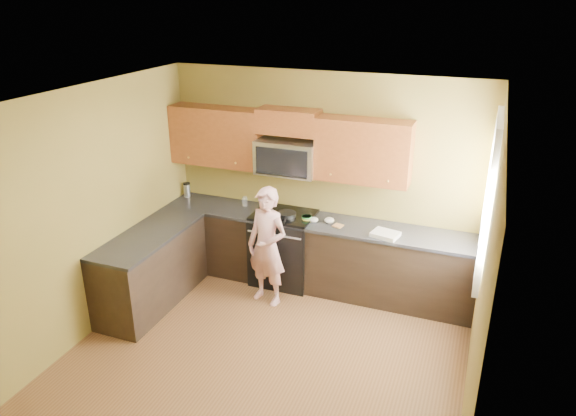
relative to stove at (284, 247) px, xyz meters
The scene contains 26 objects.
floor 1.79m from the stove, 76.57° to the right, with size 4.00×4.00×0.00m, color brown.
ceiling 2.81m from the stove, 76.57° to the right, with size 4.00×4.00×0.00m, color white.
wall_back 1.02m from the stove, 39.09° to the left, with size 4.00×4.00×0.00m, color olive.
wall_front 3.80m from the stove, 83.79° to the right, with size 4.00×4.00×0.00m, color olive.
wall_left 2.48m from the stove, 133.69° to the right, with size 4.00×4.00×0.00m, color olive.
wall_right 3.05m from the stove, 34.91° to the right, with size 4.00×4.00×0.00m, color olive.
cabinet_back_run 0.40m from the stove, ahead, with size 4.00×0.60×0.88m, color black.
cabinet_left_run 1.69m from the stove, 140.41° to the right, with size 0.60×1.60×0.88m, color black.
countertop_back 0.58m from the stove, ahead, with size 4.00×0.62×0.04m, color black.
countertop_left 1.73m from the stove, 140.19° to the right, with size 0.62×1.60×0.04m, color black.
stove is the anchor object (origin of this frame).
microwave 0.98m from the stove, 90.00° to the left, with size 0.76×0.40×0.42m, color silver, non-canonical shape.
upper_cab_left 1.40m from the stove, behind, with size 1.22×0.33×0.75m, color brown, non-canonical shape.
upper_cab_right 1.36m from the stove, ahead, with size 1.12×0.33×0.75m, color brown, non-canonical shape.
upper_cab_over_mw 1.63m from the stove, 90.00° to the left, with size 0.76×0.33×0.30m, color brown.
window 2.70m from the stove, 11.29° to the right, with size 0.06×1.06×1.66m, color white, non-canonical shape.
woman 0.60m from the stove, 90.13° to the right, with size 0.54×0.35×1.47m, color #DF6F7A.
frying_pan 0.48m from the stove, 45.29° to the right, with size 0.24×0.42×0.05m, color black, non-canonical shape.
butter_tub 0.56m from the stove, 10.53° to the right, with size 0.12×0.12×0.09m, color yellow, non-canonical shape.
toast_slice 0.86m from the stove, ahead, with size 0.11×0.11×0.01m, color #B27F47.
napkin_a 0.63m from the stove, ahead, with size 0.11×0.12×0.06m, color silver.
napkin_b 0.77m from the stove, ahead, with size 0.12×0.13×0.07m, color silver.
dish_towel 1.41m from the stove, ahead, with size 0.30×0.24×0.05m, color white.
travel_mug 1.57m from the stove, behind, with size 0.09×0.09×0.20m, color silver, non-canonical shape.
glass_b 0.80m from the stove, 167.06° to the left, with size 0.07×0.07×0.12m, color silver.
glass_c 0.65m from the stove, 154.71° to the left, with size 0.07×0.07×0.12m, color silver.
Camera 1 is at (1.89, -4.15, 3.58)m, focal length 33.49 mm.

